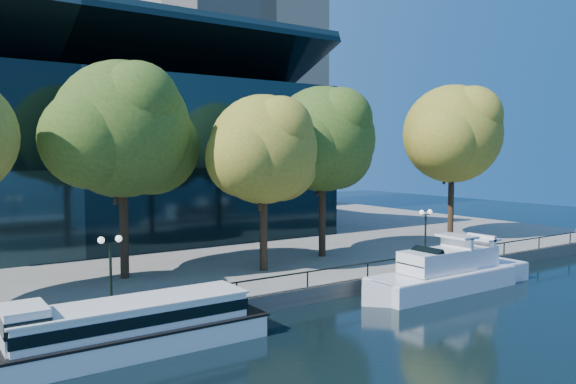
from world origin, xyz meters
TOP-DOWN VIEW (x-y plane):
  - ground at (0.00, 0.00)m, footprint 160.00×160.00m
  - promenade at (0.00, 36.38)m, footprint 90.00×67.08m
  - railing at (0.00, 3.25)m, footprint 88.20×0.08m
  - convention_building at (-4.00, 31.79)m, footprint 50.00×24.57m
  - office_tower at (28.00, 55.00)m, footprint 22.50×22.50m
  - tour_boat at (-7.68, 0.98)m, footprint 15.29×3.41m
  - cruiser_near at (13.74, 0.49)m, footprint 12.76×3.29m
  - cruiser_far at (16.99, 0.71)m, footprint 10.65×2.95m
  - tree_2 at (-3.34, 12.07)m, footprint 11.16×9.15m
  - tree_3 at (5.58, 9.03)m, footprint 9.55×7.83m
  - tree_4 at (12.34, 10.95)m, footprint 10.44×8.56m
  - tree_5 at (28.43, 11.36)m, footprint 11.72×9.61m
  - lamp_1 at (-6.73, 4.50)m, footprint 1.26×0.36m
  - lamp_2 at (16.97, 4.50)m, footprint 1.26×0.36m

SIDE VIEW (x-z plane):
  - ground at x=0.00m, z-range 0.00..0.00m
  - promenade at x=0.00m, z-range 0.00..1.00m
  - cruiser_far at x=16.99m, z-range -0.64..2.84m
  - cruiser_near at x=13.74m, z-range -0.70..3.00m
  - tour_boat at x=-7.68m, z-range -0.22..2.68m
  - railing at x=0.00m, z-range 1.44..2.43m
  - lamp_1 at x=-6.73m, z-range 1.97..6.00m
  - lamp_2 at x=16.97m, z-range 1.97..6.00m
  - convention_building at x=-4.00m, z-range -2.21..19.22m
  - tree_3 at x=5.58m, z-range 3.19..15.55m
  - tree_4 at x=12.34m, z-range 3.43..16.99m
  - tree_2 at x=-3.34m, z-range 3.49..17.77m
  - tree_5 at x=28.43m, z-range 3.51..18.31m
  - office_tower at x=28.00m, z-range 0.07..65.97m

